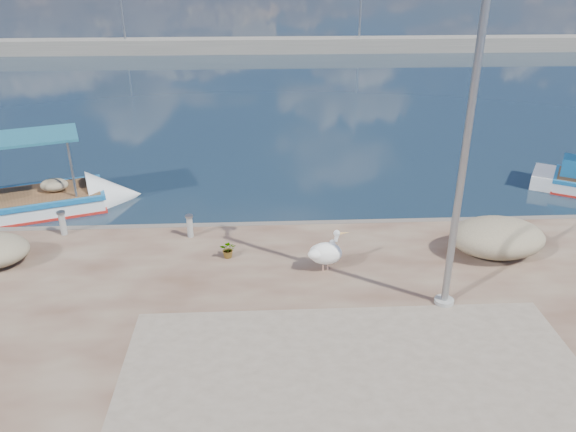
# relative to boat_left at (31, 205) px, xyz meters

# --- Properties ---
(ground) EXTENTS (1400.00, 1400.00, 0.00)m
(ground) POSITION_rel_boat_left_xyz_m (8.37, -7.34, -0.24)
(ground) COLOR #162635
(ground) RESTS_ON ground
(quay_patch) EXTENTS (9.00, 7.00, 0.01)m
(quay_patch) POSITION_rel_boat_left_xyz_m (9.37, -10.34, 0.27)
(quay_patch) COLOR gray
(quay_patch) RESTS_ON quay
(breakwater) EXTENTS (120.00, 2.20, 7.50)m
(breakwater) POSITION_rel_boat_left_xyz_m (8.37, 32.66, 0.37)
(breakwater) COLOR gray
(breakwater) RESTS_ON ground
(boat_left) EXTENTS (6.62, 4.01, 3.03)m
(boat_left) POSITION_rel_boat_left_xyz_m (0.00, 0.00, 0.00)
(boat_left) COLOR white
(boat_left) RESTS_ON ground
(pelican) EXTENTS (1.12, 0.78, 1.07)m
(pelican) POSITION_rel_boat_left_xyz_m (9.26, -5.13, 0.77)
(pelican) COLOR tan
(pelican) RESTS_ON quay
(lamp_post) EXTENTS (0.44, 0.96, 7.00)m
(lamp_post) POSITION_rel_boat_left_xyz_m (11.81, -6.72, 3.56)
(lamp_post) COLOR gray
(lamp_post) RESTS_ON quay
(bollard_near) EXTENTS (0.22, 0.22, 0.67)m
(bollard_near) POSITION_rel_boat_left_xyz_m (5.62, -3.08, 0.63)
(bollard_near) COLOR gray
(bollard_near) RESTS_ON quay
(bollard_far) EXTENTS (0.23, 0.23, 0.71)m
(bollard_far) POSITION_rel_boat_left_xyz_m (1.98, -2.74, 0.65)
(bollard_far) COLOR gray
(bollard_far) RESTS_ON quay
(potted_plant) EXTENTS (0.47, 0.42, 0.48)m
(potted_plant) POSITION_rel_boat_left_xyz_m (6.75, -4.33, 0.50)
(potted_plant) COLOR #33722D
(potted_plant) RESTS_ON quay
(net_pile_c) EXTENTS (2.51, 1.80, 0.99)m
(net_pile_c) POSITION_rel_boat_left_xyz_m (13.87, -4.51, 0.76)
(net_pile_c) COLOR tan
(net_pile_c) RESTS_ON quay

